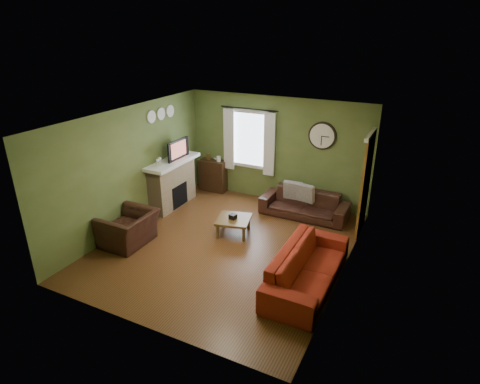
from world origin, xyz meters
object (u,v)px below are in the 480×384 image
at_px(coffee_table, 234,226).
at_px(sofa_brown, 304,204).
at_px(sofa_red, 308,267).
at_px(armchair, 128,229).
at_px(bookshelf, 213,176).

bearing_deg(coffee_table, sofa_brown, 54.54).
height_order(sofa_red, armchair, same).
bearing_deg(sofa_red, coffee_table, 62.03).
bearing_deg(bookshelf, coffee_table, -50.08).
height_order(sofa_red, coffee_table, sofa_red).
xyz_separation_m(sofa_brown, sofa_red, (0.88, -2.53, 0.04)).
xyz_separation_m(sofa_red, coffee_table, (-1.94, 1.03, -0.15)).
relative_size(sofa_brown, sofa_red, 0.87).
relative_size(bookshelf, sofa_red, 0.37).
bearing_deg(sofa_red, bookshelf, 50.29).
height_order(bookshelf, coffee_table, bookshelf).
bearing_deg(coffee_table, bookshelf, 129.92).
xyz_separation_m(sofa_brown, armchair, (-2.78, -2.80, 0.04)).
relative_size(sofa_brown, coffee_table, 2.95).
distance_m(bookshelf, sofa_red, 4.60).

